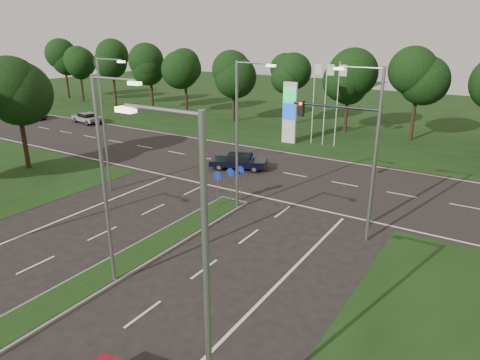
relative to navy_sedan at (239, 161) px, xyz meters
The scene contains 16 objects.
verge_far 32.23m from the navy_sedan, 83.73° to the left, with size 160.00×50.00×0.02m, color black.
cross_road 3.73m from the navy_sedan, 16.26° to the left, with size 160.00×12.00×0.02m, color black.
median_kerb 19.31m from the navy_sedan, 79.49° to the right, with size 2.00×26.00×0.12m, color slate.
streetlight_median_near 18.11m from the navy_sedan, 75.09° to the right, with size 2.53×0.22×9.00m.
streetlight_median_far 9.41m from the navy_sedan, 57.04° to the right, with size 2.53×0.22×9.00m.
streetlight_left_far 11.09m from the navy_sedan, 118.04° to the right, with size 2.53×0.22×9.00m.
streetlight_right_far 14.83m from the navy_sedan, 29.51° to the right, with size 2.53×0.22×9.00m.
streetlight_right_near 24.72m from the navy_sedan, 59.57° to the right, with size 2.53×0.22×9.00m.
traffic_signal 12.47m from the navy_sedan, 24.92° to the right, with size 5.10×0.42×7.00m.
median_signs 7.53m from the navy_sedan, 61.83° to the right, with size 1.16×1.76×2.38m.
gas_pylon 10.39m from the navy_sedan, 91.51° to the left, with size 5.80×1.26×8.00m.
tree_left_far 17.84m from the navy_sedan, 147.84° to the right, with size 5.20×5.20×8.86m.
treeline_far 18.41m from the navy_sedan, 77.94° to the left, with size 6.00×6.00×9.90m.
navy_sedan is the anchor object (origin of this frame).
far_car_a 26.15m from the navy_sedan, 167.37° to the left, with size 4.63×2.55×1.26m.
far_car_b 33.81m from the navy_sedan, behind, with size 4.21×1.86×1.21m.
Camera 1 is at (14.31, -4.89, 10.49)m, focal length 32.00 mm.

